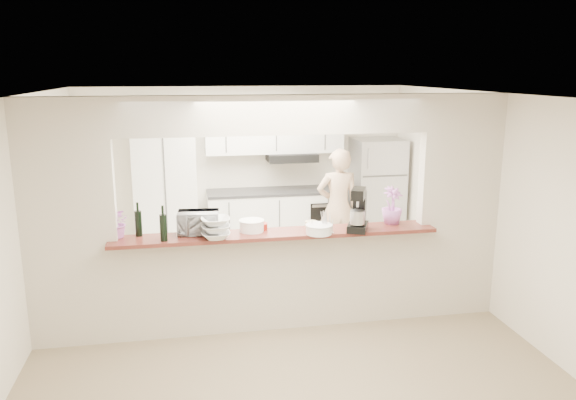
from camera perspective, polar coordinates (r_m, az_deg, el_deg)
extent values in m
plane|color=#9C8A69|center=(6.30, -1.20, -12.70)|extent=(6.00, 6.00, 0.00)
cube|color=silver|center=(7.71, -3.11, -7.71)|extent=(5.00, 2.90, 0.01)
cube|color=beige|center=(5.90, -21.32, -2.46)|extent=(0.90, 0.15, 2.50)
cube|color=beige|center=(6.51, 16.85, -0.73)|extent=(0.90, 0.15, 2.50)
cube|color=beige|center=(5.69, -1.31, 8.64)|extent=(3.20, 0.15, 0.40)
cube|color=beige|center=(6.09, -1.23, -8.25)|extent=(3.20, 0.15, 1.05)
cube|color=maroon|center=(5.87, -1.17, -3.46)|extent=(3.40, 0.38, 0.04)
cube|color=silver|center=(8.47, -12.31, 1.28)|extent=(0.90, 0.60, 2.10)
cube|color=silver|center=(8.72, -1.21, -2.14)|extent=(2.10, 0.60, 0.90)
cube|color=#2F2E31|center=(8.60, -1.22, 0.88)|extent=(2.10, 0.62, 0.04)
cube|color=silver|center=(8.58, -1.39, 7.30)|extent=(2.10, 0.35, 0.75)
cube|color=black|center=(8.57, 0.39, 4.37)|extent=(0.75, 0.45, 0.12)
cube|color=black|center=(8.57, 4.09, -2.10)|extent=(0.55, 0.02, 0.55)
cube|color=#B8B8BD|center=(8.97, 8.97, 0.76)|extent=(0.75, 0.70, 1.70)
imported|color=#E87BDE|center=(5.88, -16.92, -2.21)|extent=(0.35, 0.33, 0.31)
cylinder|color=black|center=(5.89, -14.95, -2.33)|extent=(0.07, 0.07, 0.26)
cylinder|color=black|center=(5.84, -15.05, -0.67)|extent=(0.02, 0.02, 0.09)
cylinder|color=black|center=(5.66, -12.54, -2.78)|extent=(0.07, 0.07, 0.27)
cylinder|color=black|center=(5.61, -12.63, -1.02)|extent=(0.02, 0.02, 0.09)
imported|color=#A4A5A9|center=(5.85, -9.10, -2.28)|extent=(0.44, 0.32, 0.23)
imported|color=white|center=(5.65, -7.36, -2.89)|extent=(0.30, 0.30, 0.21)
cylinder|color=white|center=(5.89, -3.71, -2.65)|extent=(0.25, 0.25, 0.11)
cylinder|color=white|center=(5.87, -3.72, -2.09)|extent=(0.26, 0.26, 0.01)
cylinder|color=white|center=(5.80, 3.16, -3.02)|extent=(0.27, 0.27, 0.09)
cylinder|color=white|center=(5.78, 3.16, -2.55)|extent=(0.28, 0.28, 0.01)
cylinder|color=maroon|center=(5.95, -2.81, -2.69)|extent=(0.15, 0.15, 0.07)
cylinder|color=beige|center=(6.05, 2.37, -2.46)|extent=(0.13, 0.13, 0.06)
cube|color=silver|center=(5.85, 3.35, -3.24)|extent=(0.24, 0.15, 0.02)
cube|color=white|center=(5.84, 3.35, -2.89)|extent=(0.10, 0.10, 0.06)
cube|color=black|center=(5.95, 7.10, -2.74)|extent=(0.30, 0.36, 0.08)
cube|color=black|center=(6.00, 7.28, -0.63)|extent=(0.16, 0.15, 0.32)
cube|color=black|center=(5.85, 7.18, 0.65)|extent=(0.23, 0.29, 0.11)
cylinder|color=#B7B7BC|center=(5.85, 7.05, -1.74)|extent=(0.15, 0.15, 0.14)
imported|color=#CF6FCF|center=(6.24, 10.53, -0.55)|extent=(0.29, 0.29, 0.41)
imported|color=tan|center=(7.99, 5.09, -0.77)|extent=(0.62, 0.42, 1.67)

